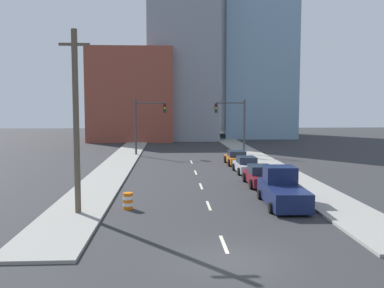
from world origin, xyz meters
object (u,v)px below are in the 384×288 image
traffic_signal_left (144,120)px  sedan_orange (237,158)px  traffic_barrel (128,201)px  sedan_maroon (260,176)px  traffic_signal_right (236,120)px  pickup_truck_navy (282,190)px  sedan_silver (246,165)px  utility_pole_left_near (76,121)px

traffic_signal_left → sedan_orange: size_ratio=1.49×
traffic_barrel → sedan_maroon: (9.16, 7.00, 0.21)m
traffic_signal_right → sedan_orange: bearing=-98.5°
traffic_signal_right → pickup_truck_navy: bearing=-92.9°
traffic_signal_right → sedan_silver: size_ratio=1.51×
traffic_signal_right → utility_pole_left_near: size_ratio=0.67×
traffic_barrel → pickup_truck_navy: bearing=3.6°
traffic_signal_right → sedan_silver: 14.27m
traffic_signal_left → utility_pole_left_near: utility_pole_left_near is taller
traffic_signal_right → traffic_barrel: bearing=-111.3°
utility_pole_left_near → sedan_maroon: (11.73, 8.21, -4.40)m
utility_pole_left_near → sedan_maroon: bearing=35.0°
utility_pole_left_near → traffic_barrel: bearing=25.3°
sedan_silver → pickup_truck_navy: bearing=-91.5°
utility_pole_left_near → sedan_silver: utility_pole_left_near is taller
pickup_truck_navy → sedan_maroon: 6.44m
sedan_orange → utility_pole_left_near: bearing=-121.4°
sedan_maroon → sedan_orange: sedan_maroon is taller
utility_pole_left_near → sedan_silver: size_ratio=2.24×
traffic_signal_left → sedan_maroon: 22.36m
traffic_signal_right → sedan_silver: bearing=-95.1°
traffic_signal_right → sedan_silver: traffic_signal_right is taller
traffic_barrel → sedan_maroon: sedan_maroon is taller
traffic_barrel → sedan_silver: bearing=54.7°
traffic_barrel → sedan_orange: sedan_orange is taller
traffic_signal_right → traffic_barrel: size_ratio=7.04×
pickup_truck_navy → traffic_barrel: bearing=-174.3°
traffic_signal_right → sedan_orange: (-1.24, -8.26, -3.62)m
traffic_barrel → sedan_orange: size_ratio=0.21×
pickup_truck_navy → sedan_maroon: bearing=91.7°
pickup_truck_navy → sedan_silver: (0.10, 12.47, -0.24)m
traffic_signal_right → pickup_truck_navy: traffic_signal_right is taller
sedan_maroon → utility_pole_left_near: bearing=-144.4°
traffic_signal_right → sedan_orange: 9.10m
sedan_orange → traffic_signal_right: bearing=80.9°
traffic_barrel → utility_pole_left_near: bearing=-154.7°
utility_pole_left_near → sedan_orange: size_ratio=2.22×
traffic_signal_left → traffic_signal_right: 11.06m
sedan_silver → sedan_orange: (-0.02, 5.49, -0.02)m
sedan_silver → traffic_barrel: bearing=-126.3°
traffic_signal_left → utility_pole_left_near: size_ratio=0.67×
traffic_signal_right → pickup_truck_navy: 26.46m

